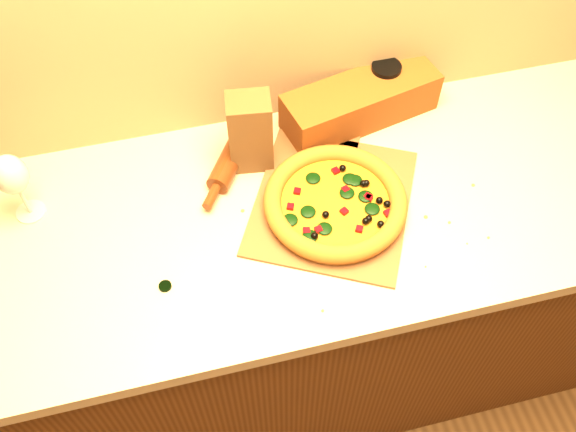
{
  "coord_description": "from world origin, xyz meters",
  "views": [
    {
      "loc": [
        -0.28,
        0.57,
        2.13
      ],
      "look_at": [
        -0.08,
        1.38,
        0.96
      ],
      "focal_mm": 40.0,
      "sensor_mm": 36.0,
      "label": 1
    }
  ],
  "objects_px": {
    "rolling_pin": "(237,145)",
    "pizza": "(335,202)",
    "dark_jar": "(384,84)",
    "wine_glass": "(11,176)",
    "pizza_peel": "(333,197)"
  },
  "relations": [
    {
      "from": "pizza_peel",
      "to": "pizza",
      "type": "bearing_deg",
      "value": -74.75
    },
    {
      "from": "pizza",
      "to": "dark_jar",
      "type": "xyz_separation_m",
      "value": [
        0.22,
        0.32,
        0.03
      ]
    },
    {
      "from": "rolling_pin",
      "to": "pizza",
      "type": "bearing_deg",
      "value": -50.78
    },
    {
      "from": "pizza_peel",
      "to": "rolling_pin",
      "type": "bearing_deg",
      "value": 162.27
    },
    {
      "from": "pizza",
      "to": "rolling_pin",
      "type": "relative_size",
      "value": 0.95
    },
    {
      "from": "pizza_peel",
      "to": "dark_jar",
      "type": "xyz_separation_m",
      "value": [
        0.22,
        0.28,
        0.06
      ]
    },
    {
      "from": "pizza_peel",
      "to": "pizza",
      "type": "relative_size",
      "value": 1.7
    },
    {
      "from": "pizza",
      "to": "wine_glass",
      "type": "height_order",
      "value": "wine_glass"
    },
    {
      "from": "pizza_peel",
      "to": "pizza",
      "type": "height_order",
      "value": "pizza"
    },
    {
      "from": "dark_jar",
      "to": "pizza",
      "type": "bearing_deg",
      "value": -125.11
    },
    {
      "from": "rolling_pin",
      "to": "wine_glass",
      "type": "height_order",
      "value": "wine_glass"
    },
    {
      "from": "pizza_peel",
      "to": "rolling_pin",
      "type": "distance_m",
      "value": 0.28
    },
    {
      "from": "pizza_peel",
      "to": "pizza",
      "type": "xyz_separation_m",
      "value": [
        -0.01,
        -0.03,
        0.03
      ]
    },
    {
      "from": "rolling_pin",
      "to": "dark_jar",
      "type": "xyz_separation_m",
      "value": [
        0.41,
        0.09,
        0.03
      ]
    },
    {
      "from": "rolling_pin",
      "to": "wine_glass",
      "type": "distance_m",
      "value": 0.53
    }
  ]
}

